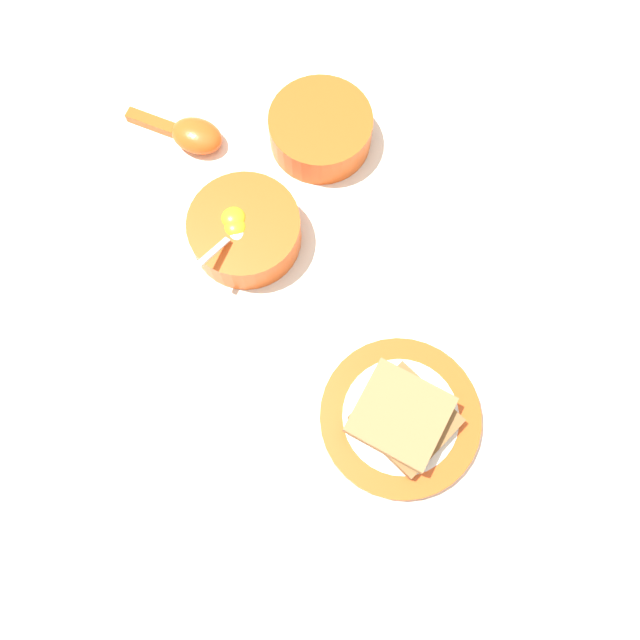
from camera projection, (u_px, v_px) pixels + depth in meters
ground_plane at (279, 256)px, 0.79m from camera, size 3.00×3.00×0.00m
egg_bowl at (245, 230)px, 0.77m from camera, size 0.14×0.14×0.08m
toast_plate at (400, 417)px, 0.73m from camera, size 0.19×0.19×0.02m
toast_sandwich at (403, 417)px, 0.70m from camera, size 0.14×0.14×0.04m
soup_spoon at (191, 134)px, 0.83m from camera, size 0.11×0.13×0.03m
congee_bowl at (320, 129)px, 0.82m from camera, size 0.14×0.14×0.05m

